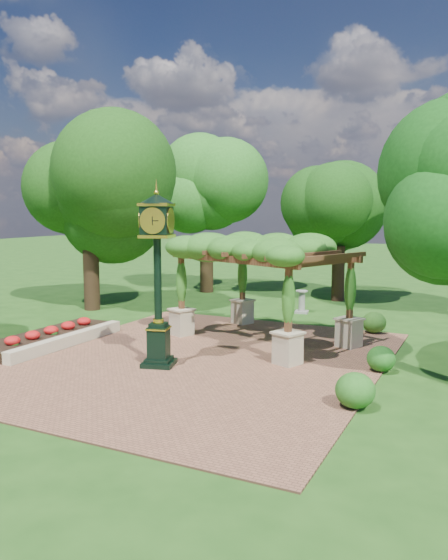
% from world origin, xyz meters
% --- Properties ---
extents(ground, '(120.00, 120.00, 0.00)m').
position_xyz_m(ground, '(0.00, 0.00, 0.00)').
color(ground, '#1E4714').
rests_on(ground, ground).
extents(brick_plaza, '(10.00, 12.00, 0.04)m').
position_xyz_m(brick_plaza, '(0.00, 1.00, 0.02)').
color(brick_plaza, brown).
rests_on(brick_plaza, ground).
extents(border_wall, '(0.35, 5.00, 0.40)m').
position_xyz_m(border_wall, '(-4.60, 0.50, 0.20)').
color(border_wall, '#C6B793').
rests_on(border_wall, ground).
extents(flower_bed, '(1.50, 5.00, 0.36)m').
position_xyz_m(flower_bed, '(-5.50, 0.50, 0.18)').
color(flower_bed, red).
rests_on(flower_bed, ground).
extents(pedestal_clock, '(1.19, 1.19, 4.86)m').
position_xyz_m(pedestal_clock, '(-0.76, -0.09, 2.91)').
color(pedestal_clock, black).
rests_on(pedestal_clock, brick_plaza).
extents(pergola, '(6.57, 5.37, 3.57)m').
position_xyz_m(pergola, '(0.70, 3.91, 2.93)').
color(pergola, '#BDAE8C').
rests_on(pergola, brick_plaza).
extents(sundial, '(0.62, 0.62, 0.97)m').
position_xyz_m(sundial, '(0.30, 9.41, 0.43)').
color(sundial, gray).
rests_on(sundial, ground).
extents(shrub_front, '(0.88, 0.88, 0.79)m').
position_xyz_m(shrub_front, '(4.92, -0.98, 0.43)').
color(shrub_front, '#245D1A').
rests_on(shrub_front, brick_plaza).
extents(shrub_mid, '(1.01, 1.01, 0.69)m').
position_xyz_m(shrub_mid, '(4.93, 2.08, 0.38)').
color(shrub_mid, '#1E5819').
rests_on(shrub_mid, brick_plaza).
extents(shrub_back, '(1.10, 1.10, 0.75)m').
position_xyz_m(shrub_back, '(3.85, 6.73, 0.41)').
color(shrub_back, '#336B1F').
rests_on(shrub_back, brick_plaza).
extents(tree_west_near, '(5.06, 5.06, 7.92)m').
position_xyz_m(tree_west_near, '(-8.26, 6.10, 5.45)').
color(tree_west_near, '#352315').
rests_on(tree_west_near, ground).
extents(tree_west_far, '(4.22, 4.22, 8.03)m').
position_xyz_m(tree_west_far, '(-6.19, 12.99, 5.50)').
color(tree_west_far, '#302312').
rests_on(tree_west_far, ground).
extents(tree_north, '(3.99, 3.99, 6.83)m').
position_xyz_m(tree_north, '(0.86, 13.25, 4.69)').
color(tree_north, '#331E14').
rests_on(tree_north, ground).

